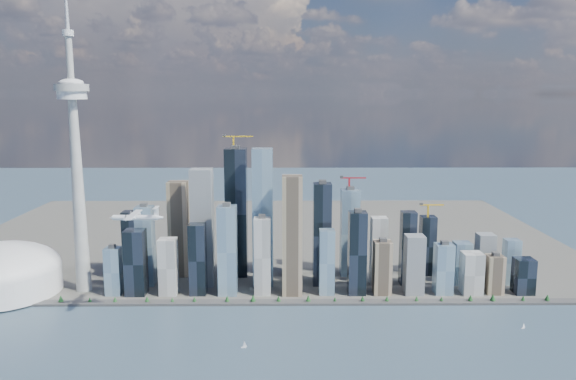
{
  "coord_description": "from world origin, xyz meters",
  "views": [
    {
      "loc": [
        52.67,
        -638.8,
        344.32
      ],
      "look_at": [
        59.5,
        260.0,
        190.53
      ],
      "focal_mm": 35.0,
      "sensor_mm": 36.0,
      "label": 1
    }
  ],
  "objects_px": {
    "sailboat_west": "(244,345)",
    "needle_tower": "(76,159)",
    "dome_stadium": "(0,272)",
    "sailboat_east": "(523,326)",
    "airplane": "(136,217)"
  },
  "relations": [
    {
      "from": "sailboat_west",
      "to": "needle_tower",
      "type": "bearing_deg",
      "value": 144.48
    },
    {
      "from": "needle_tower",
      "to": "dome_stadium",
      "type": "height_order",
      "value": "needle_tower"
    },
    {
      "from": "needle_tower",
      "to": "sailboat_west",
      "type": "bearing_deg",
      "value": -37.0
    },
    {
      "from": "sailboat_west",
      "to": "sailboat_east",
      "type": "xyz_separation_m",
      "value": [
        411.82,
        61.75,
        -0.52
      ]
    },
    {
      "from": "sailboat_west",
      "to": "sailboat_east",
      "type": "height_order",
      "value": "sailboat_west"
    },
    {
      "from": "airplane",
      "to": "sailboat_west",
      "type": "height_order",
      "value": "airplane"
    },
    {
      "from": "sailboat_west",
      "to": "sailboat_east",
      "type": "bearing_deg",
      "value": 10.01
    },
    {
      "from": "dome_stadium",
      "to": "sailboat_east",
      "type": "relative_size",
      "value": 21.69
    },
    {
      "from": "dome_stadium",
      "to": "sailboat_west",
      "type": "bearing_deg",
      "value": -26.09
    },
    {
      "from": "airplane",
      "to": "sailboat_west",
      "type": "relative_size",
      "value": 7.3
    },
    {
      "from": "needle_tower",
      "to": "sailboat_west",
      "type": "xyz_separation_m",
      "value": [
        297.87,
        -224.46,
        -232.36
      ]
    },
    {
      "from": "needle_tower",
      "to": "sailboat_east",
      "type": "xyz_separation_m",
      "value": [
        709.68,
        -162.7,
        -232.88
      ]
    },
    {
      "from": "dome_stadium",
      "to": "sailboat_west",
      "type": "relative_size",
      "value": 18.42
    },
    {
      "from": "needle_tower",
      "to": "airplane",
      "type": "relative_size",
      "value": 6.94
    },
    {
      "from": "airplane",
      "to": "dome_stadium",
      "type": "bearing_deg",
      "value": 154.05
    }
  ]
}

